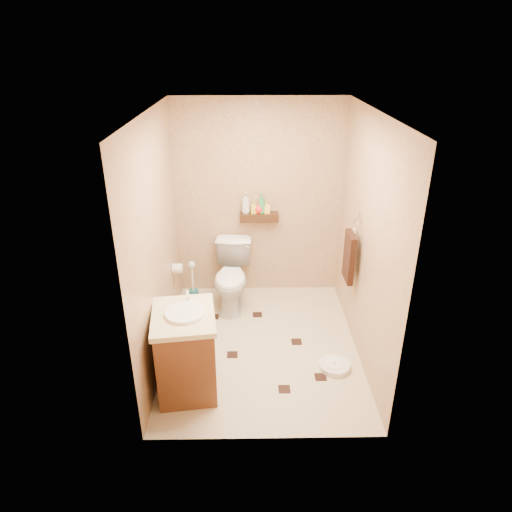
{
  "coord_description": "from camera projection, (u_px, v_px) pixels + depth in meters",
  "views": [
    {
      "loc": [
        -0.12,
        -3.97,
        2.95
      ],
      "look_at": [
        -0.05,
        0.25,
        0.94
      ],
      "focal_mm": 32.0,
      "sensor_mm": 36.0,
      "label": 1
    }
  ],
  "objects": [
    {
      "name": "floor_accents",
      "position": [
        265.0,
        346.0,
        4.84
      ],
      "size": [
        1.21,
        1.39,
        0.01
      ],
      "color": "black",
      "rests_on": "ground"
    },
    {
      "name": "bottle_b",
      "position": [
        254.0,
        207.0,
        5.42
      ],
      "size": [
        0.07,
        0.07,
        0.15
      ],
      "primitive_type": "imported",
      "rotation": [
        0.0,
        0.0,
        0.07
      ],
      "color": "gold",
      "rests_on": "wall_shelf"
    },
    {
      "name": "toilet_brush",
      "position": [
        193.0,
        286.0,
        5.64
      ],
      "size": [
        0.12,
        0.12,
        0.53
      ],
      "color": "#196164",
      "rests_on": "ground"
    },
    {
      "name": "wall_left",
      "position": [
        157.0,
        243.0,
        4.33
      ],
      "size": [
        0.04,
        2.5,
        2.4
      ],
      "primitive_type": "cube",
      "color": "tan",
      "rests_on": "ground"
    },
    {
      "name": "bathroom_scale",
      "position": [
        334.0,
        366.0,
        4.51
      ],
      "size": [
        0.36,
        0.36,
        0.06
      ],
      "rotation": [
        0.0,
        0.0,
        -0.2
      ],
      "color": "silver",
      "rests_on": "ground"
    },
    {
      "name": "toilet_paper",
      "position": [
        177.0,
        268.0,
        5.17
      ],
      "size": [
        0.12,
        0.11,
        0.12
      ],
      "color": "silver",
      "rests_on": "wall_left"
    },
    {
      "name": "wall_shelf",
      "position": [
        259.0,
        217.0,
        5.48
      ],
      "size": [
        0.46,
        0.14,
        0.1
      ],
      "primitive_type": "cube",
      "color": "#3E2211",
      "rests_on": "wall_back"
    },
    {
      "name": "wall_back",
      "position": [
        259.0,
        201.0,
        5.47
      ],
      "size": [
        2.0,
        0.04,
        2.4
      ],
      "primitive_type": "cube",
      "color": "tan",
      "rests_on": "ground"
    },
    {
      "name": "bottle_c",
      "position": [
        259.0,
        207.0,
        5.42
      ],
      "size": [
        0.16,
        0.16,
        0.15
      ],
      "primitive_type": "imported",
      "rotation": [
        0.0,
        0.0,
        2.3
      ],
      "color": "red",
      "rests_on": "wall_shelf"
    },
    {
      "name": "vanity",
      "position": [
        186.0,
        351.0,
        4.11
      ],
      "size": [
        0.62,
        0.72,
        0.93
      ],
      "rotation": [
        0.0,
        0.0,
        0.13
      ],
      "color": "brown",
      "rests_on": "ground"
    },
    {
      "name": "towel_ring",
      "position": [
        350.0,
        255.0,
        4.69
      ],
      "size": [
        0.12,
        0.3,
        0.76
      ],
      "color": "silver",
      "rests_on": "wall_right"
    },
    {
      "name": "ground",
      "position": [
        261.0,
        345.0,
        4.86
      ],
      "size": [
        2.5,
        2.5,
        0.0
      ],
      "primitive_type": "plane",
      "color": "beige",
      "rests_on": "ground"
    },
    {
      "name": "ceiling",
      "position": [
        263.0,
        112.0,
        3.83
      ],
      "size": [
        2.0,
        2.5,
        0.02
      ],
      "primitive_type": "cube",
      "color": "white",
      "rests_on": "wall_back"
    },
    {
      "name": "wall_right",
      "position": [
        366.0,
        242.0,
        4.36
      ],
      "size": [
        0.04,
        2.5,
        2.4
      ],
      "primitive_type": "cube",
      "color": "tan",
      "rests_on": "ground"
    },
    {
      "name": "toilet",
      "position": [
        232.0,
        277.0,
        5.44
      ],
      "size": [
        0.48,
        0.79,
        0.78
      ],
      "primitive_type": "imported",
      "rotation": [
        0.0,
        0.0,
        -0.06
      ],
      "color": "white",
      "rests_on": "ground"
    },
    {
      "name": "bottle_e",
      "position": [
        267.0,
        207.0,
        5.42
      ],
      "size": [
        0.08,
        0.08,
        0.15
      ],
      "primitive_type": "imported",
      "rotation": [
        0.0,
        0.0,
        3.41
      ],
      "color": "#FCCB54",
      "rests_on": "wall_shelf"
    },
    {
      "name": "wall_front",
      "position": [
        267.0,
        314.0,
        3.21
      ],
      "size": [
        2.0,
        0.04,
        2.4
      ],
      "primitive_type": "cube",
      "color": "tan",
      "rests_on": "ground"
    },
    {
      "name": "bottle_a",
      "position": [
        246.0,
        203.0,
        5.4
      ],
      "size": [
        0.13,
        0.13,
        0.26
      ],
      "primitive_type": "imported",
      "rotation": [
        0.0,
        0.0,
        0.48
      ],
      "color": "beige",
      "rests_on": "wall_shelf"
    },
    {
      "name": "bottle_d",
      "position": [
        262.0,
        204.0,
        5.4
      ],
      "size": [
        0.09,
        0.09,
        0.24
      ],
      "primitive_type": "imported",
      "rotation": [
        0.0,
        0.0,
        3.13
      ],
      "color": "#2F8D46",
      "rests_on": "wall_shelf"
    }
  ]
}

